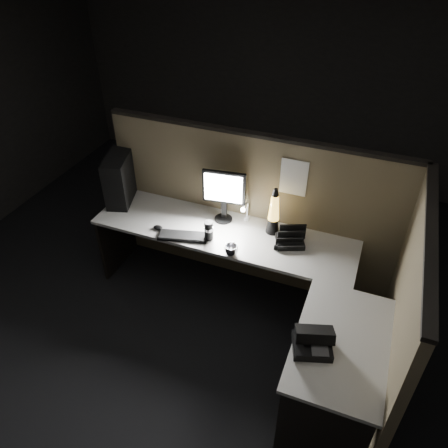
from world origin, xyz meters
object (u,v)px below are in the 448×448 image
(pc_tower, at_px, (120,179))
(keyboard, at_px, (183,236))
(desk_phone, at_px, (312,341))
(lava_lamp, at_px, (274,215))
(monitor, at_px, (224,191))

(pc_tower, distance_m, keyboard, 0.87)
(pc_tower, relative_size, desk_phone, 1.53)
(pc_tower, xyz_separation_m, desk_phone, (2.04, -1.03, -0.17))
(keyboard, bearing_deg, lava_lamp, 12.27)
(lava_lamp, height_order, desk_phone, lava_lamp)
(desk_phone, bearing_deg, monitor, 115.76)
(keyboard, height_order, desk_phone, desk_phone)
(keyboard, xyz_separation_m, desk_phone, (1.26, -0.71, 0.05))
(desk_phone, bearing_deg, keyboard, 132.73)
(keyboard, distance_m, lava_lamp, 0.79)
(monitor, xyz_separation_m, keyboard, (-0.23, -0.37, -0.28))
(monitor, distance_m, desk_phone, 1.52)
(pc_tower, height_order, keyboard, pc_tower)
(desk_phone, bearing_deg, pc_tower, 135.56)
(lava_lamp, relative_size, desk_phone, 1.46)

